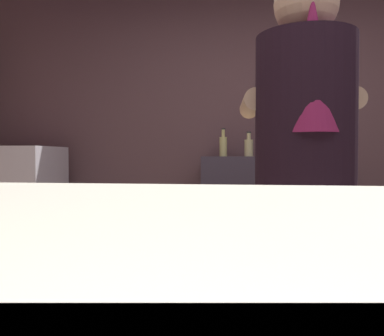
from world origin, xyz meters
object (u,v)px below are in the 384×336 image
object	(u,v)px
mini_fridge	(19,222)
bartender	(305,188)
bottle_soy	(223,145)
bottle_vinegar	(249,147)
bottle_olive_oil	(292,143)
bottle_hot_sauce	(280,145)
mixing_bowl	(218,193)
chefs_knife	(358,202)

from	to	relation	value
mini_fridge	bartender	distance (m)	2.61
bottle_soy	bottle_vinegar	size ratio (longest dim) A/B	1.18
mini_fridge	bottle_soy	distance (m)	1.75
bottle_vinegar	bottle_olive_oil	bearing A→B (deg)	-0.42
bottle_vinegar	bottle_hot_sauce	xyz separation A→B (m)	(0.24, -0.01, 0.01)
bottle_vinegar	bartender	bearing A→B (deg)	-83.59
mini_fridge	bartender	world-z (taller)	bartender
bottle_olive_oil	bartender	bearing A→B (deg)	-94.43
bartender	mini_fridge	bearing A→B (deg)	47.52
bartender	bottle_hot_sauce	bearing A→B (deg)	-5.46
mini_fridge	bottle_vinegar	bearing A→B (deg)	3.08
bottle_hot_sauce	bottle_olive_oil	bearing A→B (deg)	5.71
mini_fridge	mixing_bowl	xyz separation A→B (m)	(1.68, -1.12, 0.35)
mixing_bowl	bottle_vinegar	world-z (taller)	bottle_vinegar
chefs_knife	bottle_hot_sauce	distance (m)	1.34
bartender	bottle_hot_sauce	size ratio (longest dim) A/B	7.81
bottle_soy	bottle_vinegar	xyz separation A→B (m)	(0.20, -0.09, -0.01)
bottle_olive_oil	bottle_hot_sauce	bearing A→B (deg)	-174.29
bartender	bottle_olive_oil	distance (m)	1.72
bartender	chefs_knife	distance (m)	0.50
mixing_bowl	chefs_knife	world-z (taller)	mixing_bowl
chefs_knife	bottle_hot_sauce	xyz separation A→B (m)	(-0.23, 1.29, 0.28)
bartender	bottle_soy	distance (m)	1.85
mini_fridge	bottle_hot_sauce	bearing A→B (deg)	2.42
bottle_hot_sauce	chefs_knife	bearing A→B (deg)	-79.66
chefs_knife	bottle_vinegar	size ratio (longest dim) A/B	1.27
mini_fridge	bottle_olive_oil	xyz separation A→B (m)	(2.15, 0.10, 0.63)
bottle_soy	bottle_hot_sauce	xyz separation A→B (m)	(0.44, -0.10, 0.00)
mixing_bowl	bottle_soy	distance (m)	1.34
mini_fridge	bottle_olive_oil	bearing A→B (deg)	2.55
bottle_soy	mini_fridge	bearing A→B (deg)	-173.25
mini_fridge	mixing_bowl	world-z (taller)	mini_fridge
mixing_bowl	bottle_olive_oil	xyz separation A→B (m)	(0.47, 1.22, 0.27)
chefs_knife	bottle_vinegar	world-z (taller)	bottle_vinegar
chefs_knife	bottle_hot_sauce	bearing A→B (deg)	79.38
bottle_olive_oil	chefs_knife	bearing A→B (deg)	-83.49
bottle_soy	bottle_vinegar	bearing A→B (deg)	-25.14
bartender	bottle_olive_oil	bearing A→B (deg)	-8.37
bartender	bottle_hot_sauce	world-z (taller)	bartender
chefs_knife	bottle_olive_oil	size ratio (longest dim) A/B	0.93
bottle_vinegar	mini_fridge	bearing A→B (deg)	-176.92
mixing_bowl	mini_fridge	bearing A→B (deg)	146.29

